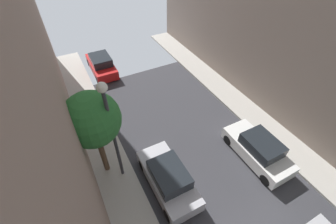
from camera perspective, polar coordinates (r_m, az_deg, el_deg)
The scene contains 6 objects.
parked_car_left_2 at distance 12.09m, azimuth 0.06°, elevation -16.26°, with size 1.78×4.20×1.57m.
parked_car_left_3 at distance 20.90m, azimuth -16.36°, elevation 11.30°, with size 1.78×4.20×1.57m.
parked_car_right_2 at distance 14.10m, azimuth 21.68°, elevation -8.71°, with size 1.78×4.20×1.57m.
street_tree_0 at distance 10.66m, azimuth -18.55°, elevation -1.87°, with size 2.65×2.65×5.17m.
potted_plant_2 at distance 16.35m, azimuth -20.80°, elevation 0.03°, with size 0.67×0.67×0.99m.
lamp_post at distance 10.13m, azimuth -14.22°, elevation -2.66°, with size 0.44×0.44×6.04m.
Camera 1 is at (-5.60, -0.33, 11.09)m, focal length 24.31 mm.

